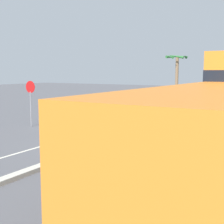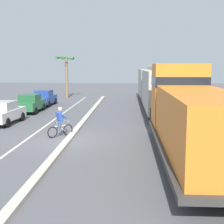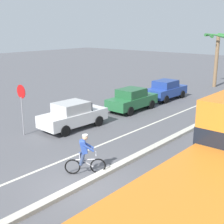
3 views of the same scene
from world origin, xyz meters
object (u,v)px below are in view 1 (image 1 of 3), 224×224
at_px(parked_car_white, 72,110).
at_px(palm_tree_near, 177,66).
at_px(cyclist, 102,125).
at_px(parked_car_blue, 140,99).
at_px(parked_car_green, 116,103).
at_px(stop_sign, 31,95).

height_order(parked_car_white, palm_tree_near, palm_tree_near).
bearing_deg(cyclist, parked_car_blue, 108.55).
bearing_deg(parked_car_green, cyclist, -63.42).
bearing_deg(palm_tree_near, parked_car_white, -92.62).
distance_m(parked_car_white, palm_tree_near, 18.92).
bearing_deg(palm_tree_near, cyclist, -79.83).
distance_m(parked_car_green, parked_car_blue, 4.77).
relative_size(parked_car_blue, stop_sign, 1.47).
bearing_deg(cyclist, parked_car_green, 116.58).
bearing_deg(parked_car_green, parked_car_white, -91.39).
relative_size(parked_car_blue, cyclist, 2.46).
height_order(parked_car_white, stop_sign, stop_sign).
distance_m(cyclist, stop_sign, 6.30).
bearing_deg(parked_car_blue, cyclist, -71.45).
relative_size(parked_car_white, parked_car_blue, 1.01).
bearing_deg(palm_tree_near, stop_sign, -95.49).
xyz_separation_m(cyclist, palm_tree_near, (-4.02, 22.44, 3.26)).
bearing_deg(stop_sign, parked_car_blue, 84.37).
relative_size(parked_car_green, stop_sign, 1.46).
relative_size(parked_car_green, cyclist, 2.45).
height_order(parked_car_white, cyclist, cyclist).
xyz_separation_m(parked_car_blue, palm_tree_near, (0.76, 8.19, 3.26)).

